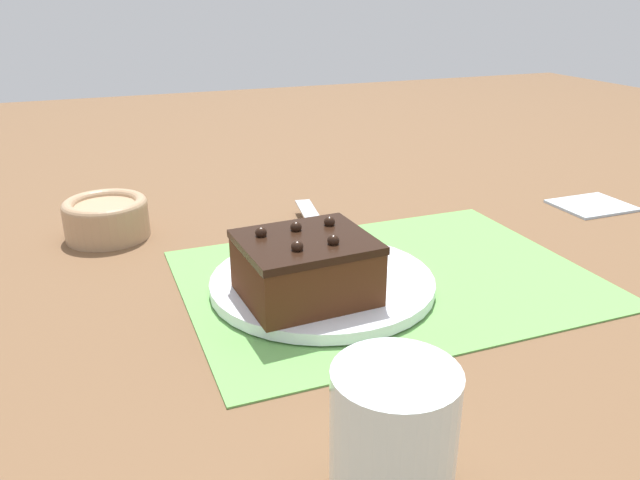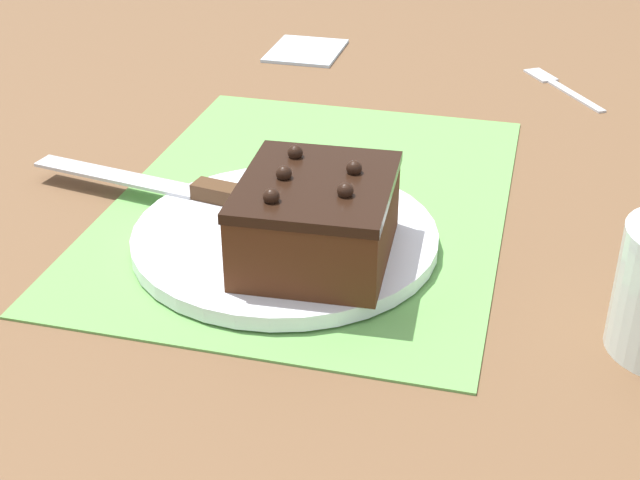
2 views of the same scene
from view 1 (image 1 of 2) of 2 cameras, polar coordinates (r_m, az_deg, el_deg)
ground_plane at (r=0.73m, az=6.19°, el=-3.57°), size 3.00×3.00×0.00m
placemat_woven at (r=0.73m, az=6.20°, el=-3.42°), size 0.46×0.34×0.00m
cake_plate at (r=0.69m, az=0.24°, el=-3.91°), size 0.25×0.25×0.01m
chocolate_cake at (r=0.64m, az=-1.32°, el=-2.49°), size 0.14×0.12×0.07m
serving_knife at (r=0.78m, az=0.55°, el=0.15°), size 0.06×0.25×0.01m
drinking_glass at (r=0.42m, az=6.74°, el=-16.98°), size 0.08×0.08×0.09m
small_bowl at (r=0.88m, az=-18.95°, el=2.02°), size 0.11×0.11×0.05m
folded_napkin at (r=1.05m, az=23.62°, el=3.02°), size 0.11×0.09×0.01m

